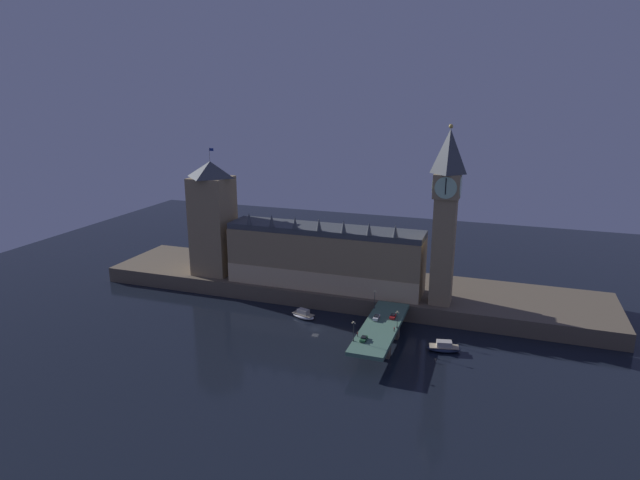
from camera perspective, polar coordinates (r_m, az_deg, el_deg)
ground_plane at (r=205.01m, az=-0.52°, el=-9.49°), size 400.00×400.00×0.00m
embankment at (r=237.98m, az=2.66°, el=-5.01°), size 220.00×42.00×6.71m
parliament_hall at (r=225.41m, az=0.49°, el=-1.79°), size 82.94×17.29×31.15m
clock_tower at (r=206.12m, az=13.25°, el=2.92°), size 10.10×10.21×68.85m
victoria_tower at (r=244.49m, az=-11.36°, el=2.33°), size 16.72×16.72×56.90m
bridge at (r=191.75m, az=6.46°, el=-9.61°), size 12.27×46.00×7.50m
car_northbound_lead at (r=195.52m, az=6.04°, el=-8.21°), size 1.96×4.37×1.59m
car_northbound_trail at (r=179.71m, az=4.69°, el=-10.43°), size 1.99×4.18×1.35m
car_southbound_trail at (r=197.35m, az=7.79°, el=-8.07°), size 2.03×3.91×1.45m
pedestrian_near_rail at (r=182.03m, az=4.03°, el=-9.96°), size 0.38×0.38×1.75m
pedestrian_mid_walk at (r=186.95m, az=7.92°, el=-9.38°), size 0.38×0.38×1.70m
street_lamp_near at (r=177.34m, az=3.59°, el=-9.43°), size 1.34×0.60×7.07m
street_lamp_mid at (r=188.27m, az=8.26°, el=-8.17°), size 1.34×0.60×6.41m
street_lamp_far at (r=203.55m, az=5.86°, el=-6.06°), size 1.34×0.60×7.34m
boat_upstream at (r=214.06m, az=-1.80°, el=-7.99°), size 10.92×7.18×3.69m
boat_downstream at (r=193.12m, az=13.08°, el=-11.11°), size 12.09×7.02×3.80m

